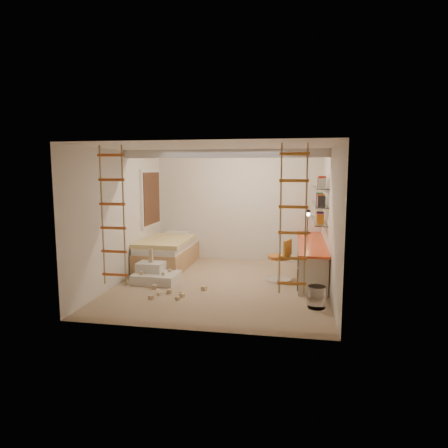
% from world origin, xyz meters
% --- Properties ---
extents(floor, '(4.50, 4.50, 0.00)m').
position_xyz_m(floor, '(0.00, 0.00, 0.00)').
color(floor, tan).
rests_on(floor, ground).
extents(ceiling_beam, '(4.00, 0.18, 0.16)m').
position_xyz_m(ceiling_beam, '(0.00, 0.30, 2.52)').
color(ceiling_beam, white).
rests_on(ceiling_beam, ceiling).
extents(window_frame, '(0.06, 1.15, 1.35)m').
position_xyz_m(window_frame, '(-1.97, 1.50, 1.55)').
color(window_frame, white).
rests_on(window_frame, wall_left).
extents(window_blind, '(0.02, 1.00, 1.20)m').
position_xyz_m(window_blind, '(-1.93, 1.50, 1.55)').
color(window_blind, '#4C2D1E').
rests_on(window_blind, window_frame).
extents(rope_ladder_left, '(0.41, 0.04, 2.13)m').
position_xyz_m(rope_ladder_left, '(-1.35, -1.75, 1.52)').
color(rope_ladder_left, '#D75E24').
rests_on(rope_ladder_left, ceiling).
extents(rope_ladder_right, '(0.41, 0.04, 2.13)m').
position_xyz_m(rope_ladder_right, '(1.35, -1.75, 1.52)').
color(rope_ladder_right, orange).
rests_on(rope_ladder_right, ceiling).
extents(waste_bin, '(0.29, 0.29, 0.36)m').
position_xyz_m(waste_bin, '(1.75, -1.01, 0.18)').
color(waste_bin, white).
rests_on(waste_bin, floor).
extents(desk, '(0.56, 2.80, 0.75)m').
position_xyz_m(desk, '(1.72, 0.86, 0.40)').
color(desk, '#F04A1C').
rests_on(desk, floor).
extents(shelves, '(0.25, 1.80, 0.71)m').
position_xyz_m(shelves, '(1.87, 1.13, 1.50)').
color(shelves, white).
rests_on(shelves, wall_right).
extents(bed, '(1.02, 2.00, 0.69)m').
position_xyz_m(bed, '(-1.48, 1.23, 0.33)').
color(bed, '#AD7F51').
rests_on(bed, floor).
extents(task_lamp, '(0.14, 0.36, 0.57)m').
position_xyz_m(task_lamp, '(1.67, 1.82, 1.14)').
color(task_lamp, black).
rests_on(task_lamp, desk).
extents(swivel_chair, '(0.65, 0.65, 0.85)m').
position_xyz_m(swivel_chair, '(1.11, 0.43, 0.32)').
color(swivel_chair, '#BB6624').
rests_on(swivel_chair, floor).
extents(play_platform, '(0.87, 0.69, 0.38)m').
position_xyz_m(play_platform, '(-1.34, -0.02, 0.15)').
color(play_platform, silver).
rests_on(play_platform, floor).
extents(toy_blocks, '(1.35, 1.23, 0.65)m').
position_xyz_m(toy_blocks, '(-1.00, -0.45, 0.19)').
color(toy_blocks, '#CCB284').
rests_on(toy_blocks, floor).
extents(books, '(0.14, 0.70, 0.92)m').
position_xyz_m(books, '(1.87, 1.13, 1.61)').
color(books, orange).
rests_on(books, shelves).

